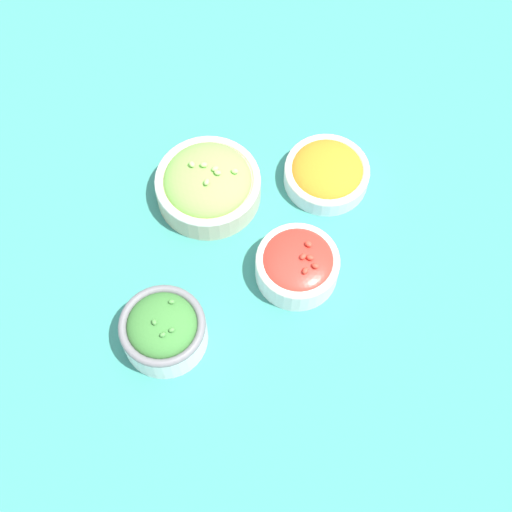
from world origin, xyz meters
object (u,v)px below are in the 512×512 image
object	(u,v)px
bowl_carrots	(327,172)
bowl_cherry_tomatoes	(297,264)
bowl_lettuce	(208,184)
bowl_broccoli	(163,329)

from	to	relation	value
bowl_carrots	bowl_cherry_tomatoes	size ratio (longest dim) A/B	1.09
bowl_carrots	bowl_lettuce	bearing A→B (deg)	-27.54
bowl_broccoli	bowl_cherry_tomatoes	size ratio (longest dim) A/B	0.98
bowl_lettuce	bowl_broccoli	world-z (taller)	same
bowl_broccoli	bowl_cherry_tomatoes	world-z (taller)	bowl_broccoli
bowl_broccoli	bowl_cherry_tomatoes	distance (m)	0.22
bowl_broccoli	bowl_cherry_tomatoes	bearing A→B (deg)	172.28
bowl_lettuce	bowl_carrots	bearing A→B (deg)	152.46
bowl_broccoli	bowl_lettuce	bearing A→B (deg)	-139.09
bowl_lettuce	bowl_carrots	xyz separation A→B (m)	(-0.17, 0.09, -0.01)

